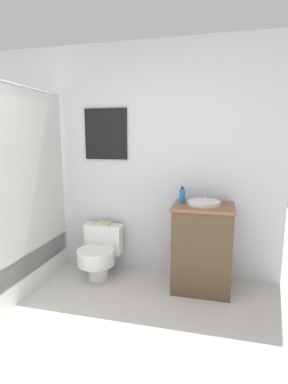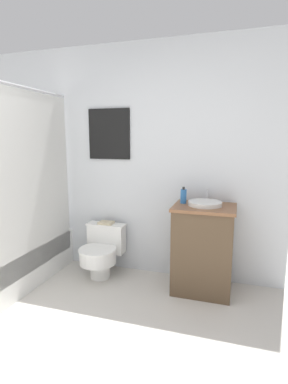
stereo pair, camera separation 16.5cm
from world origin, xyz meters
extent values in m
cube|color=silver|center=(0.00, 2.15, 1.25)|extent=(3.47, 0.05, 2.50)
cube|color=black|center=(-0.16, 2.11, 1.56)|extent=(0.48, 0.02, 0.55)
cube|color=beige|center=(-0.16, 2.11, 1.56)|extent=(0.45, 0.01, 0.52)
cube|color=white|center=(-0.96, 1.47, 0.21)|extent=(0.55, 1.32, 0.41)
cube|color=silver|center=(-0.69, 1.47, 1.08)|extent=(0.01, 1.21, 1.75)
cylinder|color=#B7B7BC|center=(-0.69, 1.47, 1.97)|extent=(0.02, 1.21, 0.02)
cylinder|color=white|center=(-0.17, 1.82, 0.09)|extent=(0.22, 0.22, 0.19)
cylinder|color=white|center=(-0.17, 1.77, 0.26)|extent=(0.39, 0.39, 0.14)
cylinder|color=white|center=(-0.17, 1.77, 0.34)|extent=(0.40, 0.40, 0.02)
cube|color=white|center=(-0.17, 2.00, 0.38)|extent=(0.42, 0.15, 0.31)
cube|color=white|center=(-0.17, 2.00, 0.55)|extent=(0.44, 0.16, 0.02)
cube|color=brown|center=(0.94, 1.87, 0.42)|extent=(0.56, 0.45, 0.84)
cube|color=brown|center=(0.94, 1.87, 0.85)|extent=(0.59, 0.48, 0.03)
cylinder|color=white|center=(0.94, 1.89, 0.89)|extent=(0.32, 0.32, 0.04)
cylinder|color=silver|center=(0.94, 2.08, 0.93)|extent=(0.02, 0.02, 0.13)
cylinder|color=#2D6BB2|center=(0.72, 1.93, 0.94)|extent=(0.06, 0.06, 0.14)
cylinder|color=black|center=(0.72, 1.93, 1.02)|extent=(0.02, 0.02, 0.02)
cube|color=beige|center=(-0.17, 2.00, 0.57)|extent=(0.16, 0.13, 0.02)
camera|label=1|loc=(1.06, -1.03, 1.51)|focal=28.00mm
camera|label=2|loc=(1.22, -0.98, 1.51)|focal=28.00mm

